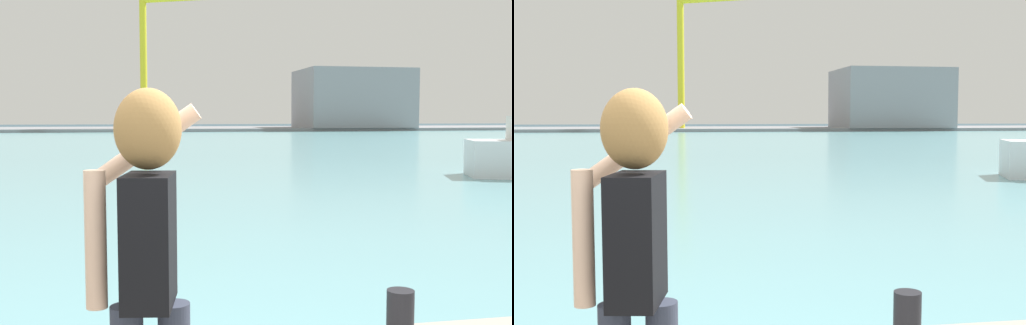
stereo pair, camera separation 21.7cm
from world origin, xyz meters
The scene contains 7 objects.
ground_plane centered at (0.00, 50.00, 0.00)m, with size 220.00×220.00×0.00m, color #334751.
harbor_water centered at (0.00, 52.00, 0.01)m, with size 140.00×100.00×0.02m, color #6BA8B2.
far_shore_dock centered at (0.00, 92.00, 0.22)m, with size 140.00×20.00×0.44m, color gray.
person_photographer centered at (-0.55, 0.26, 1.69)m, with size 0.53×0.56×1.74m.
harbor_bollard centered at (1.17, 1.49, 0.84)m, with size 0.19×0.19×0.43m, color black.
warehouse_right centered at (32.52, 88.11, 4.90)m, with size 16.34×12.77×8.92m, color gray.
port_crane centered at (1.99, 87.26, 12.24)m, with size 12.53×6.66×19.16m.
Camera 1 is at (-0.59, -2.32, 2.25)m, focal length 42.56 mm.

